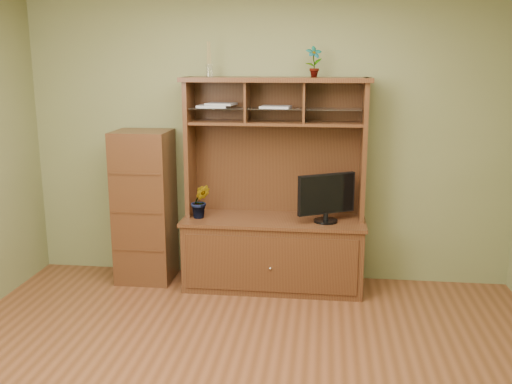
# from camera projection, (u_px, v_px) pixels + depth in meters

# --- Properties ---
(room) EXTENTS (4.54, 4.04, 2.74)m
(room) POSITION_uv_depth(u_px,v_px,m) (233.00, 181.00, 3.35)
(room) COLOR brown
(room) RESTS_ON ground
(media_hutch) EXTENTS (1.66, 0.61, 1.90)m
(media_hutch) POSITION_uv_depth(u_px,v_px,m) (274.00, 231.00, 5.20)
(media_hutch) COLOR #432013
(media_hutch) RESTS_ON room
(monitor) EXTENTS (0.49, 0.31, 0.43)m
(monitor) POSITION_uv_depth(u_px,v_px,m) (326.00, 197.00, 4.98)
(monitor) COLOR black
(monitor) RESTS_ON media_hutch
(orchid_plant) EXTENTS (0.19, 0.17, 0.31)m
(orchid_plant) POSITION_uv_depth(u_px,v_px,m) (200.00, 201.00, 5.13)
(orchid_plant) COLOR #27551D
(orchid_plant) RESTS_ON media_hutch
(top_plant) EXTENTS (0.16, 0.13, 0.27)m
(top_plant) POSITION_uv_depth(u_px,v_px,m) (314.00, 62.00, 4.89)
(top_plant) COLOR #2E6A25
(top_plant) RESTS_ON media_hutch
(reed_diffuser) EXTENTS (0.06, 0.06, 0.30)m
(reed_diffuser) POSITION_uv_depth(u_px,v_px,m) (209.00, 63.00, 5.01)
(reed_diffuser) COLOR silver
(reed_diffuser) RESTS_ON media_hutch
(magazines) EXTENTS (0.84, 0.24, 0.04)m
(magazines) POSITION_uv_depth(u_px,v_px,m) (236.00, 106.00, 5.06)
(magazines) COLOR #B8B8BD
(magazines) RESTS_ON media_hutch
(side_cabinet) EXTENTS (0.51, 0.46, 1.42)m
(side_cabinet) POSITION_uv_depth(u_px,v_px,m) (145.00, 207.00, 5.32)
(side_cabinet) COLOR #432013
(side_cabinet) RESTS_ON room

